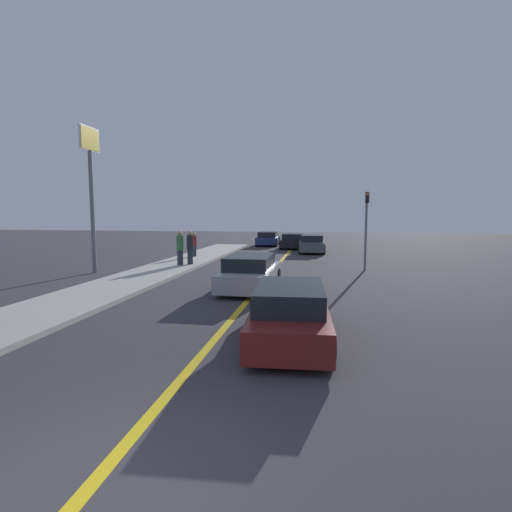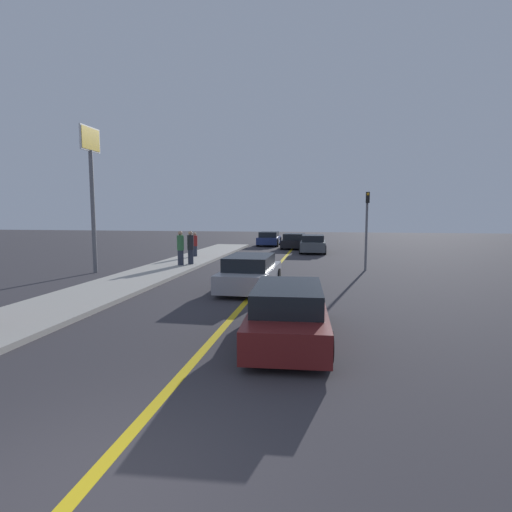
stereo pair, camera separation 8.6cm
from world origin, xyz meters
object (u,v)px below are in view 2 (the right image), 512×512
(traffic_light, at_px, (367,223))
(pedestrian_mid_group, at_px, (180,248))
(pedestrian_by_sign, at_px, (195,244))
(car_ahead_center, at_px, (251,272))
(roadside_sign, at_px, (91,170))
(car_far_distant, at_px, (313,244))
(car_near_right_lane, at_px, (289,312))
(car_parked_left_lot, at_px, (294,241))
(car_oncoming_far, at_px, (269,239))
(pedestrian_far_standing, at_px, (191,247))

(traffic_light, bearing_deg, pedestrian_mid_group, -176.38)
(traffic_light, bearing_deg, pedestrian_by_sign, 160.09)
(car_ahead_center, distance_m, roadside_sign, 9.87)
(car_far_distant, height_order, pedestrian_mid_group, pedestrian_mid_group)
(traffic_light, bearing_deg, car_near_right_lane, -103.88)
(car_near_right_lane, relative_size, car_parked_left_lot, 1.19)
(car_parked_left_lot, bearing_deg, roadside_sign, -116.95)
(car_far_distant, distance_m, pedestrian_by_sign, 9.09)
(car_near_right_lane, bearing_deg, pedestrian_by_sign, 112.31)
(pedestrian_by_sign, bearing_deg, car_ahead_center, -60.58)
(car_parked_left_lot, height_order, traffic_light, traffic_light)
(car_ahead_center, relative_size, car_oncoming_far, 1.23)
(car_ahead_center, xyz_separation_m, traffic_light, (4.94, 5.88, 1.82))
(car_far_distant, xyz_separation_m, traffic_light, (2.92, -8.94, 1.81))
(car_ahead_center, height_order, car_parked_left_lot, car_ahead_center)
(car_ahead_center, distance_m, traffic_light, 7.90)
(car_parked_left_lot, xyz_separation_m, pedestrian_mid_group, (-5.18, -13.03, 0.47))
(car_ahead_center, height_order, car_oncoming_far, car_ahead_center)
(roadside_sign, bearing_deg, car_far_distant, 49.02)
(car_parked_left_lot, bearing_deg, car_far_distant, -62.13)
(pedestrian_mid_group, xyz_separation_m, roadside_sign, (-3.56, -2.40, 3.96))
(car_oncoming_far, relative_size, roadside_sign, 0.55)
(car_ahead_center, bearing_deg, traffic_light, 50.54)
(car_ahead_center, bearing_deg, car_far_distant, 82.78)
(car_far_distant, xyz_separation_m, car_parked_left_lot, (-1.65, 3.48, -0.04))
(pedestrian_mid_group, relative_size, traffic_light, 0.46)
(car_far_distant, bearing_deg, car_oncoming_far, 123.44)
(pedestrian_far_standing, distance_m, roadside_sign, 6.30)
(car_ahead_center, height_order, pedestrian_mid_group, pedestrian_mid_group)
(car_far_distant, height_order, car_parked_left_lot, car_far_distant)
(traffic_light, xyz_separation_m, roadside_sign, (-13.30, -3.01, 2.57))
(pedestrian_mid_group, xyz_separation_m, pedestrian_far_standing, (0.40, 0.48, -0.01))
(car_ahead_center, bearing_deg, car_oncoming_far, 96.27)
(car_near_right_lane, xyz_separation_m, car_ahead_center, (-2.00, 6.02, 0.01))
(car_far_distant, distance_m, roadside_sign, 16.42)
(car_ahead_center, distance_m, pedestrian_far_standing, 7.25)
(car_near_right_lane, bearing_deg, pedestrian_far_standing, 115.43)
(car_near_right_lane, bearing_deg, car_ahead_center, 105.28)
(car_near_right_lane, bearing_deg, traffic_light, 73.02)
(car_near_right_lane, relative_size, car_ahead_center, 1.01)
(car_parked_left_lot, xyz_separation_m, roadside_sign, (-8.73, -15.43, 4.43))
(car_ahead_center, height_order, roadside_sign, roadside_sign)
(roadside_sign, bearing_deg, car_ahead_center, -18.98)
(traffic_light, bearing_deg, roadside_sign, -167.24)
(traffic_light, bearing_deg, car_parked_left_lot, 110.17)
(car_parked_left_lot, height_order, pedestrian_by_sign, pedestrian_by_sign)
(traffic_light, height_order, roadside_sign, roadside_sign)
(car_oncoming_far, xyz_separation_m, pedestrian_mid_group, (-2.72, -15.57, 0.45))
(car_oncoming_far, xyz_separation_m, roadside_sign, (-6.27, -17.97, 4.41))
(car_near_right_lane, relative_size, car_far_distant, 1.20)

